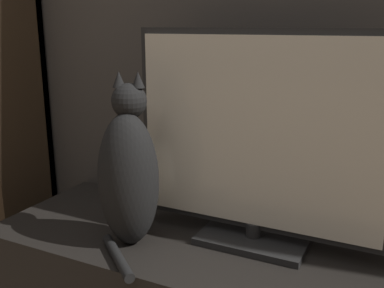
% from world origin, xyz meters
% --- Properties ---
extents(tv, '(0.74, 0.19, 0.62)m').
position_xyz_m(tv, '(0.18, 0.99, 0.71)').
color(tv, black).
rests_on(tv, tv_stand).
extents(cat, '(0.24, 0.30, 0.50)m').
position_xyz_m(cat, '(-0.14, 0.83, 0.61)').
color(cat, black).
rests_on(cat, tv_stand).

